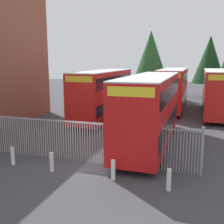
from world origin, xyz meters
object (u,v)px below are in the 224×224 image
bollard_near_left (13,156)px  bollard_center_front (52,162)px  double_decker_bus_near_gate (151,107)px  bollard_near_right (113,170)px  bollard_far_right (169,180)px  double_decker_bus_far_back (173,87)px  double_decker_bus_behind_fence_left (104,93)px  double_decker_bus_behind_fence_right (217,91)px

bollard_near_left → bollard_center_front: (2.35, -0.13, 0.00)m
double_decker_bus_near_gate → bollard_near_left: double_decker_bus_near_gate is taller
double_decker_bus_near_gate → bollard_near_right: bearing=-96.5°
bollard_center_front → bollard_far_right: 5.68m
double_decker_bus_near_gate → double_decker_bus_far_back: size_ratio=1.00×
double_decker_bus_near_gate → double_decker_bus_far_back: bearing=89.3°
double_decker_bus_near_gate → double_decker_bus_behind_fence_left: (-5.47, 6.64, 0.00)m
bollard_near_left → bollard_near_right: size_ratio=1.00×
double_decker_bus_behind_fence_right → double_decker_bus_near_gate: bearing=-111.5°
double_decker_bus_near_gate → double_decker_bus_far_back: 13.53m
double_decker_bus_behind_fence_left → double_decker_bus_far_back: (5.63, 6.89, 0.00)m
double_decker_bus_behind_fence_right → bollard_near_right: (-5.22, -17.34, -1.95)m
bollard_center_front → double_decker_bus_behind_fence_right: bearing=64.1°
double_decker_bus_behind_fence_right → double_decker_bus_far_back: size_ratio=1.00×
double_decker_bus_near_gate → bollard_far_right: (1.85, -6.07, -1.95)m
double_decker_bus_behind_fence_right → bollard_near_left: 20.34m
bollard_far_right → bollard_near_right: bearing=173.5°
double_decker_bus_far_back → bollard_near_right: bearing=-92.4°
bollard_near_right → bollard_far_right: bearing=-6.5°
double_decker_bus_behind_fence_right → bollard_far_right: (-2.71, -17.63, -1.95)m
double_decker_bus_behind_fence_right → bollard_near_left: (-10.73, -17.17, -1.95)m
double_decker_bus_behind_fence_right → bollard_near_right: 18.22m
double_decker_bus_far_back → bollard_near_left: size_ratio=11.38×
double_decker_bus_near_gate → bollard_center_front: size_ratio=11.38×
bollard_near_right → bollard_center_front: bearing=179.2°
double_decker_bus_behind_fence_right → bollard_near_left: size_ratio=11.38×
double_decker_bus_behind_fence_left → bollard_near_left: size_ratio=11.38×
double_decker_bus_near_gate → bollard_center_front: 7.17m
double_decker_bus_far_back → bollard_far_right: 19.77m
bollard_center_front → bollard_far_right: size_ratio=1.00×
double_decker_bus_behind_fence_left → bollard_near_left: double_decker_bus_behind_fence_left is taller
bollard_near_right → double_decker_bus_behind_fence_right: bearing=73.3°
double_decker_bus_behind_fence_left → bollard_near_right: (4.81, -12.43, -1.95)m
double_decker_bus_far_back → double_decker_bus_behind_fence_right: bearing=-24.1°
double_decker_bus_near_gate → double_decker_bus_behind_fence_right: 12.43m
bollard_near_left → bollard_center_front: 2.35m
double_decker_bus_near_gate → bollard_center_front: bearing=-123.7°
bollard_near_left → bollard_center_front: bearing=-3.2°
bollard_center_front → bollard_far_right: (5.67, -0.33, 0.00)m
bollard_near_right → double_decker_bus_far_back: bearing=87.6°
bollard_near_left → bollard_far_right: size_ratio=1.00×
double_decker_bus_near_gate → bollard_near_right: double_decker_bus_near_gate is taller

